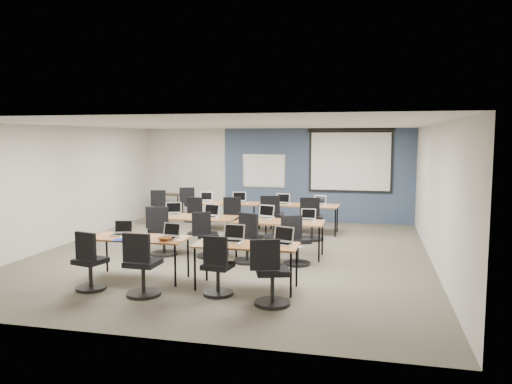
% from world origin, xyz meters
% --- Properties ---
extents(floor, '(8.00, 9.00, 0.02)m').
position_xyz_m(floor, '(0.00, 0.00, 0.00)').
color(floor, '#6B6354').
rests_on(floor, ground).
extents(ceiling, '(8.00, 9.00, 0.02)m').
position_xyz_m(ceiling, '(0.00, 0.00, 2.70)').
color(ceiling, white).
rests_on(ceiling, ground).
extents(wall_back, '(8.00, 0.04, 2.70)m').
position_xyz_m(wall_back, '(0.00, 4.50, 1.35)').
color(wall_back, beige).
rests_on(wall_back, ground).
extents(wall_front, '(8.00, 0.04, 2.70)m').
position_xyz_m(wall_front, '(0.00, -4.50, 1.35)').
color(wall_front, beige).
rests_on(wall_front, ground).
extents(wall_left, '(0.04, 9.00, 2.70)m').
position_xyz_m(wall_left, '(-4.00, 0.00, 1.35)').
color(wall_left, beige).
rests_on(wall_left, ground).
extents(wall_right, '(0.04, 9.00, 2.70)m').
position_xyz_m(wall_right, '(4.00, 0.00, 1.35)').
color(wall_right, beige).
rests_on(wall_right, ground).
extents(blue_accent_panel, '(5.50, 0.04, 2.70)m').
position_xyz_m(blue_accent_panel, '(1.25, 4.47, 1.35)').
color(blue_accent_panel, '#3D5977').
rests_on(blue_accent_panel, wall_back).
extents(whiteboard, '(1.28, 0.03, 0.98)m').
position_xyz_m(whiteboard, '(-0.30, 4.43, 1.45)').
color(whiteboard, silver).
rests_on(whiteboard, wall_back).
extents(projector_screen, '(2.40, 0.10, 1.82)m').
position_xyz_m(projector_screen, '(2.20, 4.41, 1.89)').
color(projector_screen, black).
rests_on(projector_screen, wall_back).
extents(training_table_front_left, '(1.69, 0.70, 0.73)m').
position_xyz_m(training_table_front_left, '(-1.06, -2.15, 0.68)').
color(training_table_front_left, '#A07436').
rests_on(training_table_front_left, floor).
extents(training_table_front_right, '(1.67, 0.69, 0.73)m').
position_xyz_m(training_table_front_right, '(0.88, -2.27, 0.68)').
color(training_table_front_right, brown).
rests_on(training_table_front_right, floor).
extents(training_table_mid_left, '(1.89, 0.79, 0.73)m').
position_xyz_m(training_table_mid_left, '(-0.95, 0.19, 0.69)').
color(training_table_mid_left, brown).
rests_on(training_table_mid_left, floor).
extents(training_table_mid_right, '(1.80, 0.75, 0.73)m').
position_xyz_m(training_table_mid_right, '(1.00, 0.03, 0.69)').
color(training_table_mid_right, brown).
rests_on(training_table_mid_right, floor).
extents(training_table_back_left, '(1.76, 0.74, 0.73)m').
position_xyz_m(training_table_back_left, '(-0.91, 2.59, 0.68)').
color(training_table_back_left, brown).
rests_on(training_table_back_left, floor).
extents(training_table_back_right, '(1.87, 0.78, 0.73)m').
position_xyz_m(training_table_back_right, '(1.09, 2.66, 0.69)').
color(training_table_back_right, '#A15E2A').
rests_on(training_table_back_right, floor).
extents(laptop_0, '(0.33, 0.28, 0.25)m').
position_xyz_m(laptop_0, '(-1.45, -2.02, 0.79)').
color(laptop_0, '#B8B8C4').
rests_on(laptop_0, training_table_front_left).
extents(mouse_0, '(0.07, 0.10, 0.03)m').
position_xyz_m(mouse_0, '(-1.31, -2.30, 0.74)').
color(mouse_0, white).
rests_on(mouse_0, training_table_front_left).
extents(task_chair_0, '(0.49, 0.49, 0.97)m').
position_xyz_m(task_chair_0, '(-1.52, -2.95, 0.40)').
color(task_chair_0, black).
rests_on(task_chair_0, floor).
extents(laptop_1, '(0.32, 0.27, 0.25)m').
position_xyz_m(laptop_1, '(-0.51, -2.07, 0.79)').
color(laptop_1, '#AEAEB5').
rests_on(laptop_1, training_table_front_left).
extents(mouse_1, '(0.08, 0.10, 0.03)m').
position_xyz_m(mouse_1, '(-0.28, -2.30, 0.74)').
color(mouse_1, white).
rests_on(mouse_1, training_table_front_left).
extents(task_chair_1, '(0.54, 0.54, 1.01)m').
position_xyz_m(task_chair_1, '(-0.58, -3.04, 0.42)').
color(task_chair_1, black).
rests_on(task_chair_1, floor).
extents(laptop_2, '(0.36, 0.31, 0.27)m').
position_xyz_m(laptop_2, '(0.60, -2.09, 0.80)').
color(laptop_2, silver).
rests_on(laptop_2, training_table_front_right).
extents(mouse_2, '(0.09, 0.12, 0.04)m').
position_xyz_m(mouse_2, '(0.78, -2.35, 0.74)').
color(mouse_2, white).
rests_on(mouse_2, training_table_front_right).
extents(task_chair_2, '(0.47, 0.47, 0.96)m').
position_xyz_m(task_chair_2, '(0.54, -2.74, 0.39)').
color(task_chair_2, black).
rests_on(task_chair_2, floor).
extents(laptop_3, '(0.35, 0.30, 0.27)m').
position_xyz_m(laptop_3, '(1.45, -2.10, 0.80)').
color(laptop_3, '#B0B0B1').
rests_on(laptop_3, training_table_front_right).
extents(mouse_3, '(0.09, 0.12, 0.04)m').
position_xyz_m(mouse_3, '(1.77, -2.35, 0.74)').
color(mouse_3, white).
rests_on(mouse_3, training_table_front_right).
extents(task_chair_3, '(0.55, 0.53, 1.01)m').
position_xyz_m(task_chair_3, '(1.43, -3.00, 0.42)').
color(task_chair_3, black).
rests_on(task_chair_3, floor).
extents(laptop_4, '(0.35, 0.30, 0.26)m').
position_xyz_m(laptop_4, '(-1.51, 0.38, 0.79)').
color(laptop_4, '#ADADAF').
rests_on(laptop_4, training_table_mid_left).
extents(mouse_4, '(0.09, 0.11, 0.03)m').
position_xyz_m(mouse_4, '(-1.14, 0.07, 0.74)').
color(mouse_4, white).
rests_on(mouse_4, training_table_mid_left).
extents(task_chair_4, '(0.56, 0.56, 1.04)m').
position_xyz_m(task_chair_4, '(-1.38, -0.46, 0.43)').
color(task_chair_4, black).
rests_on(task_chair_4, floor).
extents(laptop_5, '(0.36, 0.30, 0.27)m').
position_xyz_m(laptop_5, '(-0.56, 0.24, 0.80)').
color(laptop_5, silver).
rests_on(laptop_5, training_table_mid_left).
extents(mouse_5, '(0.09, 0.12, 0.04)m').
position_xyz_m(mouse_5, '(-0.35, 0.06, 0.74)').
color(mouse_5, white).
rests_on(mouse_5, training_table_mid_left).
extents(task_chair_5, '(0.50, 0.47, 0.95)m').
position_xyz_m(task_chair_5, '(-0.43, -0.43, 0.39)').
color(task_chair_5, black).
rests_on(task_chair_5, floor).
extents(laptop_6, '(0.35, 0.30, 0.27)m').
position_xyz_m(laptop_6, '(0.63, 0.38, 0.80)').
color(laptop_6, '#B8B8B9').
rests_on(laptop_6, training_table_mid_right).
extents(mouse_6, '(0.06, 0.10, 0.03)m').
position_xyz_m(mouse_6, '(0.78, 0.14, 0.74)').
color(mouse_6, white).
rests_on(mouse_6, training_table_mid_right).
extents(task_chair_6, '(0.55, 0.53, 1.00)m').
position_xyz_m(task_chair_6, '(0.50, -0.68, 0.42)').
color(task_chair_6, black).
rests_on(task_chair_6, floor).
extents(laptop_7, '(0.31, 0.26, 0.23)m').
position_xyz_m(laptop_7, '(1.55, 0.27, 0.79)').
color(laptop_7, silver).
rests_on(laptop_7, training_table_mid_right).
extents(mouse_7, '(0.07, 0.10, 0.03)m').
position_xyz_m(mouse_7, '(1.69, 0.05, 0.74)').
color(mouse_7, white).
rests_on(mouse_7, training_table_mid_right).
extents(task_chair_7, '(0.53, 0.50, 0.98)m').
position_xyz_m(task_chair_7, '(1.43, -0.63, 0.40)').
color(task_chair_7, black).
rests_on(task_chair_7, floor).
extents(laptop_8, '(0.33, 0.28, 0.25)m').
position_xyz_m(laptop_8, '(-1.52, 2.69, 0.79)').
color(laptop_8, '#B1B1B9').
rests_on(laptop_8, training_table_back_left).
extents(mouse_8, '(0.06, 0.10, 0.03)m').
position_xyz_m(mouse_8, '(-1.32, 2.50, 0.74)').
color(mouse_8, white).
rests_on(mouse_8, training_table_back_left).
extents(task_chair_8, '(0.48, 0.48, 0.97)m').
position_xyz_m(task_chair_8, '(-1.45, 1.78, 0.40)').
color(task_chair_8, black).
rests_on(task_chair_8, floor).
extents(laptop_9, '(0.35, 0.30, 0.27)m').
position_xyz_m(laptop_9, '(-0.62, 2.76, 0.80)').
color(laptop_9, '#ABABAB').
rests_on(laptop_9, training_table_back_left).
extents(mouse_9, '(0.09, 0.11, 0.03)m').
position_xyz_m(mouse_9, '(-0.32, 2.49, 0.74)').
color(mouse_9, white).
rests_on(mouse_9, training_table_back_left).
extents(task_chair_9, '(0.53, 0.53, 1.00)m').
position_xyz_m(task_chair_9, '(-0.43, 1.72, 0.42)').
color(task_chair_9, black).
rests_on(task_chair_9, floor).
extents(laptop_10, '(0.35, 0.30, 0.27)m').
position_xyz_m(laptop_10, '(0.58, 2.65, 0.80)').
color(laptop_10, silver).
rests_on(laptop_10, training_table_back_right).
extents(mouse_10, '(0.09, 0.12, 0.04)m').
position_xyz_m(mouse_10, '(0.80, 2.56, 0.74)').
color(mouse_10, white).
rests_on(mouse_10, training_table_back_right).
extents(task_chair_10, '(0.58, 0.58, 1.05)m').
position_xyz_m(task_chair_10, '(0.50, 1.84, 0.44)').
color(task_chair_10, black).
rests_on(task_chair_10, floor).
extents(laptop_11, '(0.31, 0.27, 0.24)m').
position_xyz_m(laptop_11, '(1.53, 2.68, 0.79)').
color(laptop_11, silver).
rests_on(laptop_11, training_table_back_right).
extents(mouse_11, '(0.07, 0.11, 0.04)m').
position_xyz_m(mouse_11, '(1.68, 2.49, 0.74)').
color(mouse_11, white).
rests_on(mouse_11, training_table_back_right).
extents(task_chair_11, '(0.57, 0.57, 1.04)m').
position_xyz_m(task_chair_11, '(1.44, 1.78, 0.43)').
color(task_chair_11, black).
rests_on(task_chair_11, floor).
extents(blue_mousepad, '(0.29, 0.26, 0.01)m').
position_xyz_m(blue_mousepad, '(-1.24, -2.43, 0.73)').
color(blue_mousepad, '#112FA2').
rests_on(blue_mousepad, training_table_front_left).
extents(snack_bowl, '(0.26, 0.26, 0.06)m').
position_xyz_m(snack_bowl, '(-0.50, -2.31, 0.76)').
color(snack_bowl, brown).
rests_on(snack_bowl, training_table_front_left).
extents(snack_plate, '(0.18, 0.18, 0.01)m').
position_xyz_m(snack_plate, '(0.49, -2.42, 0.74)').
color(snack_plate, white).
rests_on(snack_plate, training_table_front_right).
extents(coffee_cup, '(0.07, 0.07, 0.06)m').
position_xyz_m(coffee_cup, '(0.56, -2.43, 0.77)').
color(coffee_cup, white).
rests_on(coffee_cup, snack_plate).
extents(utility_table, '(0.88, 0.49, 0.75)m').
position_xyz_m(utility_table, '(-3.14, 3.96, 0.65)').
color(utility_table, black).
rests_on(utility_table, floor).
extents(spare_chair_a, '(0.57, 0.53, 1.01)m').
position_xyz_m(spare_chair_a, '(-2.28, 3.62, 0.42)').
color(spare_chair_a, black).
rests_on(spare_chair_a, floor).
extents(spare_chair_b, '(0.51, 0.51, 0.99)m').
position_xyz_m(spare_chair_b, '(-2.89, 2.91, 0.41)').
color(spare_chair_b, black).
rests_on(spare_chair_b, floor).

